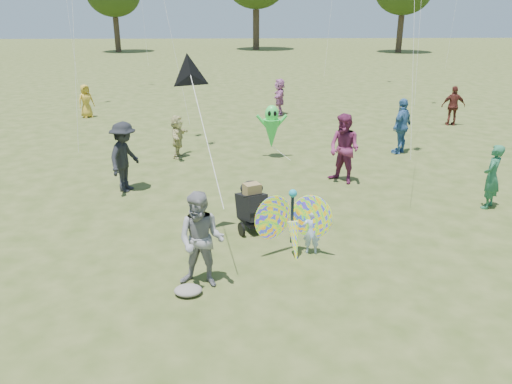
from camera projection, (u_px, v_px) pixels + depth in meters
ground at (270, 276)px, 9.21m from camera, size 160.00×160.00×0.00m
child_girl at (312, 232)px, 9.91m from camera, size 0.36×0.25×0.94m
adult_man at (201, 240)px, 8.61m from camera, size 0.98×0.84×1.75m
grey_bag at (188, 290)px, 8.58m from camera, size 0.49×0.40×0.15m
crowd_b at (125, 157)px, 13.22m from camera, size 1.04×1.37×1.89m
crowd_c at (402, 126)px, 16.77m from camera, size 1.09×1.10×1.87m
crowd_d at (178, 137)px, 16.33m from camera, size 0.59×1.35×1.41m
crowd_e at (344, 149)px, 13.85m from camera, size 1.18×1.20×1.95m
crowd_f at (492, 177)px, 12.11m from camera, size 0.67×0.69×1.60m
crowd_g at (86, 101)px, 22.47m from camera, size 0.85×0.83×1.48m
crowd_h at (453, 106)px, 20.88m from camera, size 1.00×0.51×1.64m
crowd_j at (280, 97)px, 23.04m from camera, size 0.62×1.57×1.65m
jogging_stroller at (252, 203)px, 11.00m from camera, size 0.76×1.14×1.09m
butterfly_kite at (293, 225)px, 9.75m from camera, size 1.74×0.75×1.59m
delta_kite_rig at (191, 76)px, 9.62m from camera, size 1.09×2.27×2.44m
alien_kite at (272, 129)px, 16.24m from camera, size 1.12×0.69×1.74m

